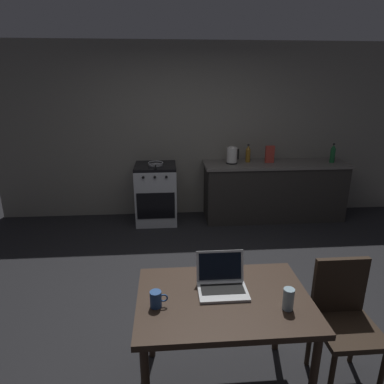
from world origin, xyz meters
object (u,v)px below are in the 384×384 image
Objects in this scene: bottle at (333,154)px; chair at (344,314)px; cereal_box at (270,154)px; coffee_mug at (156,299)px; drinking_glass at (288,299)px; electric_kettle at (232,155)px; laptop at (222,283)px; bottle_b at (248,154)px; dining_table at (223,308)px; stove_oven at (156,193)px; frying_pan at (156,164)px.

chair is at bearing -113.85° from bottle.
chair is 3.50× the size of cereal_box.
coffee_mug is 0.79m from drinking_glass.
drinking_glass is (0.79, -0.08, 0.02)m from coffee_mug.
electric_kettle is at bearing 71.18° from coffee_mug.
bottle_b is at bearing 86.07° from laptop.
cereal_box reaches higher than coffee_mug.
dining_table is 3.11m from electric_kettle.
chair is (1.36, -2.97, 0.07)m from stove_oven.
coffee_mug is (-2.57, -3.03, -0.23)m from bottle.
coffee_mug is 0.80× the size of drinking_glass.
laptop is at bearing -102.00° from electric_kettle.
frying_pan is at bearing -72.11° from stove_oven.
stove_oven is 3.47× the size of electric_kettle.
dining_table is at bearing 8.02° from coffee_mug.
frying_pan is at bearing 179.57° from bottle.
laptop is at bearing 19.18° from coffee_mug.
bottle_b is (1.39, 0.11, 0.10)m from frying_pan.
electric_kettle reaches higher than stove_oven.
electric_kettle is 1.13m from frying_pan.
laptop is 3.20m from cereal_box.
stove_oven is 3.00m from laptop.
bottle is (2.14, 2.97, 0.36)m from dining_table.
electric_kettle is at bearing 85.28° from drinking_glass.
chair is 2.24× the size of frying_pan.
drinking_glass is at bearing -104.71° from cereal_box.
drinking_glass is 3.30m from cereal_box.
cereal_box is 0.94× the size of bottle_b.
bottle_b is at bearing 169.26° from cereal_box.
electric_kettle is at bearing 78.32° from dining_table.
bottle_b reaches higher than frying_pan.
chair reaches higher than stove_oven.
chair is 3.09× the size of bottle.
laptop is 0.43m from drinking_glass.
bottle is at bearing -5.90° from bottle_b.
laptop is 3.60m from bottle.
bottle_b is at bearing 96.86° from chair.
cereal_box is at bearing -10.74° from bottle_b.
cereal_box is (0.58, 0.02, 0.01)m from electric_kettle.
chair reaches higher than drinking_glass.
bottle_b is (0.26, 0.08, 0.01)m from electric_kettle.
bottle is at bearing -0.43° from frying_pan.
laptop is at bearing -175.23° from chair.
cereal_box reaches higher than dining_table.
frying_pan is 2.89× the size of drinking_glass.
electric_kettle is at bearing -178.01° from cereal_box.
coffee_mug is 3.43m from bottle_b.
frying_pan is 1.56× the size of cereal_box.
stove_oven is 3.27m from chair.
frying_pan is (-0.50, 2.99, 0.25)m from dining_table.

